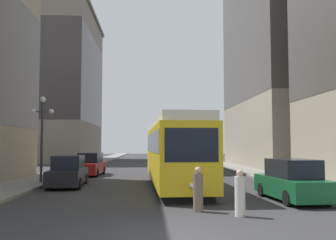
# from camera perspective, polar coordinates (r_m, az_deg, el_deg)

# --- Properties ---
(ground_plane) EXTENTS (200.00, 200.00, 0.00)m
(ground_plane) POSITION_cam_1_polar(r_m,az_deg,el_deg) (10.59, 1.27, -17.13)
(ground_plane) COLOR #303033
(sidewalk_left) EXTENTS (2.90, 120.00, 0.15)m
(sidewalk_left) POSITION_cam_1_polar(r_m,az_deg,el_deg) (50.90, -11.45, -6.45)
(sidewalk_left) COLOR gray
(sidewalk_left) RESTS_ON ground
(sidewalk_right) EXTENTS (2.90, 120.00, 0.15)m
(sidewalk_right) POSITION_cam_1_polar(r_m,az_deg,el_deg) (51.14, 7.36, -6.49)
(sidewalk_right) COLOR gray
(sidewalk_right) RESTS_ON ground
(streetcar) EXTENTS (3.16, 15.00, 3.89)m
(streetcar) POSITION_cam_1_polar(r_m,az_deg,el_deg) (22.54, 0.81, -4.71)
(streetcar) COLOR black
(streetcar) RESTS_ON ground
(transit_bus) EXTENTS (2.68, 12.34, 3.45)m
(transit_bus) POSITION_cam_1_polar(r_m,az_deg,el_deg) (36.61, 4.44, -4.62)
(transit_bus) COLOR black
(transit_bus) RESTS_ON ground
(parked_car_left_near) EXTENTS (2.09, 5.05, 1.82)m
(parked_car_left_near) POSITION_cam_1_polar(r_m,az_deg,el_deg) (23.13, -14.97, -7.68)
(parked_car_left_near) COLOR black
(parked_car_left_near) RESTS_ON ground
(parked_car_left_mid) EXTENTS (2.05, 4.91, 1.82)m
(parked_car_left_mid) POSITION_cam_1_polar(r_m,az_deg,el_deg) (31.20, -11.78, -6.71)
(parked_car_left_mid) COLOR black
(parked_car_left_mid) RESTS_ON ground
(parked_car_right_far) EXTENTS (2.09, 4.75, 1.82)m
(parked_car_right_far) POSITION_cam_1_polar(r_m,az_deg,el_deg) (17.52, 18.38, -8.87)
(parked_car_right_far) COLOR black
(parked_car_right_far) RESTS_ON ground
(pedestrian_crossing_near) EXTENTS (0.36, 0.36, 1.60)m
(pedestrian_crossing_near) POSITION_cam_1_polar(r_m,az_deg,el_deg) (13.29, 10.91, -11.09)
(pedestrian_crossing_near) COLOR beige
(pedestrian_crossing_near) RESTS_ON ground
(pedestrian_crossing_far) EXTENTS (0.37, 0.37, 1.63)m
(pedestrian_crossing_far) POSITION_cam_1_polar(r_m,az_deg,el_deg) (14.04, 4.61, -10.69)
(pedestrian_crossing_far) COLOR #6B5B4C
(pedestrian_crossing_far) RESTS_ON ground
(lamp_post_left_near) EXTENTS (1.41, 0.36, 5.34)m
(lamp_post_left_near) POSITION_cam_1_polar(r_m,az_deg,el_deg) (24.62, -18.65, -0.79)
(lamp_post_left_near) COLOR #333338
(lamp_post_left_near) RESTS_ON sidewalk_left
(building_left_corner) EXTENTS (14.36, 22.21, 23.58)m
(building_left_corner) POSITION_cam_1_polar(r_m,az_deg,el_deg) (62.70, -17.57, 5.21)
(building_left_corner) COLOR slate
(building_left_corner) RESTS_ON ground
(building_right_corner) EXTENTS (15.99, 20.93, 29.84)m
(building_right_corner) POSITION_cam_1_polar(r_m,az_deg,el_deg) (47.11, 20.46, 12.33)
(building_right_corner) COLOR gray
(building_right_corner) RESTS_ON ground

